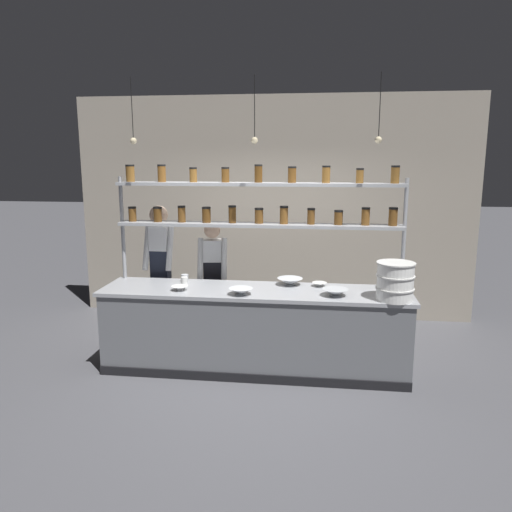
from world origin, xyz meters
TOP-DOWN VIEW (x-y plane):
  - ground_plane at (0.00, 0.00)m, footprint 40.00×40.00m
  - back_wall at (0.00, 2.04)m, footprint 5.77×0.12m
  - prep_counter at (0.00, -0.00)m, footprint 3.37×0.76m
  - spice_shelf_unit at (-0.00, 0.33)m, footprint 3.25×0.28m
  - chef_left at (-1.25, 0.59)m, footprint 0.36×0.30m
  - chef_center at (-0.61, 0.67)m, footprint 0.39×0.30m
  - container_stack at (1.45, -0.23)m, footprint 0.38×0.38m
  - prep_bowl_near_left at (-0.12, -0.23)m, footprint 0.25×0.25m
  - prep_bowl_center_front at (0.37, 0.25)m, footprint 0.29×0.29m
  - prep_bowl_center_back at (0.86, -0.15)m, footprint 0.27×0.27m
  - prep_bowl_near_right at (0.70, 0.22)m, footprint 0.17×0.17m
  - prep_bowl_far_left at (-0.80, -0.14)m, footprint 0.18×0.18m
  - serving_cup_front at (-0.81, 0.10)m, footprint 0.07×0.07m
  - serving_cup_by_board at (-0.85, 0.26)m, footprint 0.08×0.08m
  - pendant_light_row at (-0.02, 0.00)m, footprint 2.61×0.07m

SIDE VIEW (x-z plane):
  - ground_plane at x=0.00m, z-range 0.00..0.00m
  - prep_counter at x=0.00m, z-range 0.00..0.92m
  - chef_center at x=-0.61m, z-range 0.11..1.67m
  - prep_bowl_near_right at x=0.70m, z-range 0.92..0.96m
  - prep_bowl_far_left at x=-0.80m, z-range 0.92..0.97m
  - prep_bowl_near_left at x=-0.12m, z-range 0.92..0.99m
  - prep_bowl_center_back at x=0.86m, z-range 0.92..0.99m
  - prep_bowl_center_front at x=0.37m, z-range 0.92..1.00m
  - serving_cup_by_board at x=-0.85m, z-range 0.92..1.00m
  - serving_cup_front at x=-0.81m, z-range 0.92..1.01m
  - chef_left at x=-1.25m, z-range 0.15..1.91m
  - container_stack at x=1.45m, z-range 0.92..1.31m
  - back_wall at x=0.00m, z-range 0.00..3.20m
  - spice_shelf_unit at x=0.00m, z-range 0.65..2.91m
  - pendant_light_row at x=-0.02m, z-range 2.20..2.88m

